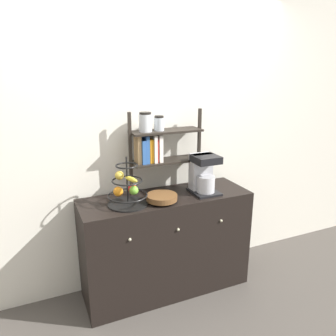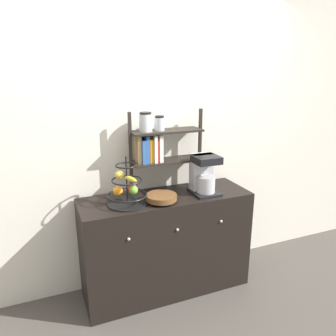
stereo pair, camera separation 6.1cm
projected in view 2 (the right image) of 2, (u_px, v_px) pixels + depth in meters
The scene contains 7 objects.
ground_plane at pixel (176, 303), 2.78m from camera, with size 12.00×12.00×0.00m, color #47423D.
wall_back at pixel (154, 141), 2.87m from camera, with size 7.00×0.05×2.60m, color silver.
sideboard at pixel (166, 243), 2.86m from camera, with size 1.44×0.49×0.89m.
coffee_maker at pixel (204, 174), 2.78m from camera, with size 0.22×0.25×0.33m.
fruit_stand at pixel (127, 189), 2.54m from camera, with size 0.32×0.32×0.39m.
wooden_bowl at pixel (161, 198), 2.61m from camera, with size 0.25×0.25×0.06m.
shelf_hutch at pixel (156, 143), 2.73m from camera, with size 0.66×0.20×0.70m.
Camera 2 is at (-0.95, -2.13, 1.90)m, focal length 35.00 mm.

